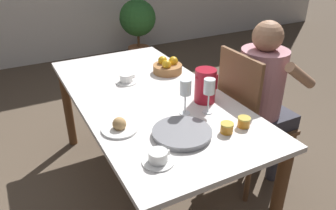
{
  "coord_description": "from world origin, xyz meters",
  "views": [
    {
      "loc": [
        -0.76,
        -1.7,
        1.66
      ],
      "look_at": [
        0.0,
        -0.26,
        0.8
      ],
      "focal_mm": 35.0,
      "sensor_mm": 36.0,
      "label": 1
    }
  ],
  "objects_px": {
    "chair_person_side": "(248,119)",
    "potted_plant": "(138,23)",
    "teacup_near_person": "(158,158)",
    "fruit_bowl": "(168,67)",
    "person_seated": "(264,93)",
    "bread_plate": "(120,127)",
    "red_pitcher": "(205,85)",
    "wine_glass_water": "(185,89)",
    "jam_jar_amber": "(227,127)",
    "wine_glass_juice": "(209,88)",
    "teacup_across": "(126,79)",
    "jam_jar_red": "(244,122)",
    "serving_tray": "(182,133)"
  },
  "relations": [
    {
      "from": "chair_person_side",
      "to": "potted_plant",
      "type": "xyz_separation_m",
      "value": [
        0.36,
        2.74,
        0.02
      ]
    },
    {
      "from": "teacup_near_person",
      "to": "jam_jar_amber",
      "type": "distance_m",
      "value": 0.42
    },
    {
      "from": "jam_jar_amber",
      "to": "wine_glass_juice",
      "type": "bearing_deg",
      "value": 81.24
    },
    {
      "from": "person_seated",
      "to": "wine_glass_water",
      "type": "bearing_deg",
      "value": -86.28
    },
    {
      "from": "person_seated",
      "to": "wine_glass_juice",
      "type": "distance_m",
      "value": 0.55
    },
    {
      "from": "wine_glass_juice",
      "to": "potted_plant",
      "type": "relative_size",
      "value": 0.24
    },
    {
      "from": "jam_jar_amber",
      "to": "bread_plate",
      "type": "bearing_deg",
      "value": 149.53
    },
    {
      "from": "wine_glass_juice",
      "to": "fruit_bowl",
      "type": "bearing_deg",
      "value": 83.16
    },
    {
      "from": "jam_jar_red",
      "to": "fruit_bowl",
      "type": "distance_m",
      "value": 0.86
    },
    {
      "from": "wine_glass_water",
      "to": "fruit_bowl",
      "type": "relative_size",
      "value": 0.99
    },
    {
      "from": "wine_glass_juice",
      "to": "teacup_near_person",
      "type": "distance_m",
      "value": 0.55
    },
    {
      "from": "red_pitcher",
      "to": "wine_glass_water",
      "type": "xyz_separation_m",
      "value": [
        -0.18,
        -0.08,
        0.05
      ]
    },
    {
      "from": "red_pitcher",
      "to": "potted_plant",
      "type": "height_order",
      "value": "red_pitcher"
    },
    {
      "from": "jam_jar_red",
      "to": "fruit_bowl",
      "type": "xyz_separation_m",
      "value": [
        -0.0,
        0.86,
        0.01
      ]
    },
    {
      "from": "jam_jar_amber",
      "to": "serving_tray",
      "type": "bearing_deg",
      "value": 159.11
    },
    {
      "from": "wine_glass_juice",
      "to": "bread_plate",
      "type": "height_order",
      "value": "wine_glass_juice"
    },
    {
      "from": "wine_glass_water",
      "to": "serving_tray",
      "type": "xyz_separation_m",
      "value": [
        -0.13,
        -0.19,
        -0.14
      ]
    },
    {
      "from": "bread_plate",
      "to": "fruit_bowl",
      "type": "xyz_separation_m",
      "value": [
        0.59,
        0.58,
        0.02
      ]
    },
    {
      "from": "bread_plate",
      "to": "teacup_across",
      "type": "bearing_deg",
      "value": 65.29
    },
    {
      "from": "chair_person_side",
      "to": "teacup_across",
      "type": "xyz_separation_m",
      "value": [
        -0.67,
        0.51,
        0.24
      ]
    },
    {
      "from": "wine_glass_juice",
      "to": "potted_plant",
      "type": "distance_m",
      "value": 2.97
    },
    {
      "from": "teacup_near_person",
      "to": "fruit_bowl",
      "type": "relative_size",
      "value": 0.7
    },
    {
      "from": "teacup_near_person",
      "to": "potted_plant",
      "type": "relative_size",
      "value": 0.17
    },
    {
      "from": "teacup_near_person",
      "to": "red_pitcher",
      "type": "bearing_deg",
      "value": 38.19
    },
    {
      "from": "teacup_near_person",
      "to": "teacup_across",
      "type": "distance_m",
      "value": 0.91
    },
    {
      "from": "chair_person_side",
      "to": "wine_glass_water",
      "type": "distance_m",
      "value": 0.66
    },
    {
      "from": "chair_person_side",
      "to": "teacup_near_person",
      "type": "height_order",
      "value": "chair_person_side"
    },
    {
      "from": "jam_jar_red",
      "to": "serving_tray",
      "type": "bearing_deg",
      "value": 166.76
    },
    {
      "from": "red_pitcher",
      "to": "serving_tray",
      "type": "relative_size",
      "value": 0.67
    },
    {
      "from": "wine_glass_juice",
      "to": "teacup_near_person",
      "type": "height_order",
      "value": "wine_glass_juice"
    },
    {
      "from": "jam_jar_red",
      "to": "fruit_bowl",
      "type": "relative_size",
      "value": 0.32
    },
    {
      "from": "serving_tray",
      "to": "wine_glass_water",
      "type": "bearing_deg",
      "value": 55.92
    },
    {
      "from": "bread_plate",
      "to": "potted_plant",
      "type": "bearing_deg",
      "value": 65.2
    },
    {
      "from": "teacup_near_person",
      "to": "bread_plate",
      "type": "xyz_separation_m",
      "value": [
        -0.06,
        0.34,
        -0.01
      ]
    },
    {
      "from": "person_seated",
      "to": "teacup_near_person",
      "type": "height_order",
      "value": "person_seated"
    },
    {
      "from": "teacup_near_person",
      "to": "fruit_bowl",
      "type": "distance_m",
      "value": 1.06
    },
    {
      "from": "jam_jar_amber",
      "to": "fruit_bowl",
      "type": "relative_size",
      "value": 0.32
    },
    {
      "from": "teacup_across",
      "to": "serving_tray",
      "type": "height_order",
      "value": "teacup_across"
    },
    {
      "from": "wine_glass_juice",
      "to": "teacup_across",
      "type": "height_order",
      "value": "wine_glass_juice"
    },
    {
      "from": "teacup_across",
      "to": "potted_plant",
      "type": "height_order",
      "value": "potted_plant"
    },
    {
      "from": "jam_jar_amber",
      "to": "potted_plant",
      "type": "xyz_separation_m",
      "value": [
        0.81,
        3.06,
        -0.23
      ]
    },
    {
      "from": "red_pitcher",
      "to": "potted_plant",
      "type": "relative_size",
      "value": 0.24
    },
    {
      "from": "person_seated",
      "to": "jam_jar_amber",
      "type": "xyz_separation_m",
      "value": [
        -0.54,
        -0.31,
        0.06
      ]
    },
    {
      "from": "serving_tray",
      "to": "bread_plate",
      "type": "height_order",
      "value": "bread_plate"
    },
    {
      "from": "teacup_near_person",
      "to": "serving_tray",
      "type": "relative_size",
      "value": 0.49
    },
    {
      "from": "person_seated",
      "to": "jam_jar_red",
      "type": "height_order",
      "value": "person_seated"
    },
    {
      "from": "wine_glass_juice",
      "to": "jam_jar_amber",
      "type": "relative_size",
      "value": 3.01
    },
    {
      "from": "chair_person_side",
      "to": "bread_plate",
      "type": "height_order",
      "value": "chair_person_side"
    },
    {
      "from": "jam_jar_red",
      "to": "fruit_bowl",
      "type": "height_order",
      "value": "fruit_bowl"
    },
    {
      "from": "teacup_near_person",
      "to": "person_seated",
      "type": "bearing_deg",
      "value": 20.93
    }
  ]
}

